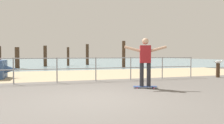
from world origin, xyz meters
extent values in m
cube|color=#605B56|center=(0.00, -1.00, 0.00)|extent=(24.00, 10.00, 0.04)
cube|color=tan|center=(0.00, 7.00, 0.00)|extent=(24.00, 6.00, 0.04)
cube|color=#75939E|center=(0.00, 35.00, 0.00)|extent=(72.00, 50.00, 0.04)
cylinder|color=gray|center=(-2.54, 3.60, 0.53)|extent=(0.05, 0.05, 1.05)
cylinder|color=gray|center=(-0.91, 3.60, 0.53)|extent=(0.05, 0.05, 1.05)
cylinder|color=gray|center=(0.72, 3.60, 0.53)|extent=(0.05, 0.05, 1.05)
cylinder|color=gray|center=(2.35, 3.60, 0.53)|extent=(0.05, 0.05, 1.05)
cylinder|color=gray|center=(3.98, 3.60, 0.53)|extent=(0.05, 0.05, 1.05)
cylinder|color=gray|center=(5.61, 3.60, 0.53)|extent=(0.05, 0.05, 1.05)
cylinder|color=gray|center=(-0.91, 3.60, 1.02)|extent=(13.03, 0.04, 0.04)
cylinder|color=gray|center=(-0.91, 3.60, 0.58)|extent=(13.03, 0.04, 0.04)
cone|color=#335184|center=(-3.23, 5.99, 0.45)|extent=(1.12, 0.79, 0.77)
cube|color=#334C8C|center=(1.91, 1.25, 0.07)|extent=(0.82, 0.44, 0.02)
cylinder|color=#E5598C|center=(1.62, 1.26, 0.03)|extent=(0.07, 0.05, 0.06)
cylinder|color=#E5598C|center=(1.67, 1.41, 0.03)|extent=(0.07, 0.05, 0.06)
cylinder|color=#E5598C|center=(2.16, 1.09, 0.03)|extent=(0.07, 0.05, 0.06)
cylinder|color=#E5598C|center=(2.21, 1.24, 0.03)|extent=(0.07, 0.05, 0.06)
cylinder|color=#26262B|center=(1.80, 1.29, 0.48)|extent=(0.14, 0.14, 0.80)
cylinder|color=#26262B|center=(2.03, 1.21, 0.48)|extent=(0.14, 0.14, 0.80)
cube|color=maroon|center=(1.91, 1.25, 1.18)|extent=(0.40, 0.30, 0.60)
sphere|color=tan|center=(1.91, 1.25, 1.62)|extent=(0.22, 0.22, 0.22)
cylinder|color=tan|center=(1.49, 1.39, 1.36)|extent=(0.55, 0.26, 0.23)
cylinder|color=tan|center=(2.34, 1.11, 1.36)|extent=(0.55, 0.26, 0.23)
cylinder|color=#422D1E|center=(6.91, 3.19, 0.36)|extent=(0.18, 0.18, 0.72)
ellipsoid|color=white|center=(6.91, 3.19, 0.79)|extent=(0.35, 0.26, 0.14)
sphere|color=white|center=(7.08, 3.11, 0.85)|extent=(0.09, 0.09, 0.09)
cone|color=gold|center=(7.12, 3.09, 0.85)|extent=(0.06, 0.04, 0.02)
cube|color=slate|center=(6.76, 3.26, 0.80)|extent=(0.14, 0.12, 0.02)
cylinder|color=#422D1E|center=(-3.67, 13.87, 0.89)|extent=(0.36, 0.36, 1.78)
cylinder|color=#422D1E|center=(-1.45, 15.66, 1.00)|extent=(0.32, 0.32, 2.01)
cylinder|color=#422D1E|center=(0.78, 16.51, 0.96)|extent=(0.25, 0.25, 1.91)
cylinder|color=#422D1E|center=(3.00, 17.80, 1.16)|extent=(0.34, 0.34, 2.32)
cylinder|color=#422D1E|center=(5.23, 12.22, 1.18)|extent=(0.30, 0.30, 2.37)
camera|label=1|loc=(-1.30, -5.23, 1.18)|focal=33.57mm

